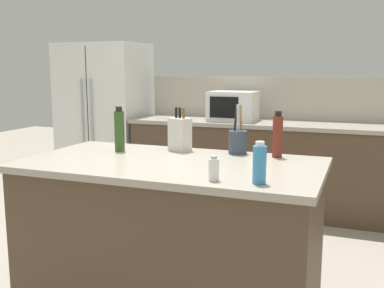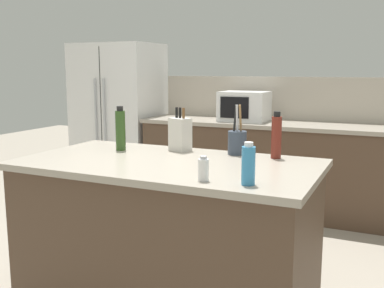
{
  "view_description": "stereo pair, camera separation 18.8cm",
  "coord_description": "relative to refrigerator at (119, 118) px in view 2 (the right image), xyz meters",
  "views": [
    {
      "loc": [
        1.06,
        -2.39,
        1.48
      ],
      "look_at": [
        0.0,
        0.35,
        0.99
      ],
      "focal_mm": 42.0,
      "sensor_mm": 36.0,
      "label": 1
    },
    {
      "loc": [
        1.23,
        -2.31,
        1.48
      ],
      "look_at": [
        0.0,
        0.35,
        0.99
      ],
      "focal_mm": 42.0,
      "sensor_mm": 36.0,
      "label": 2
    }
  ],
  "objects": [
    {
      "name": "back_counter_run",
      "position": [
        2.16,
        -0.05,
        -0.42
      ],
      "size": [
        3.26,
        0.66,
        0.94
      ],
      "color": "#4C3828",
      "rests_on": "ground_plane"
    },
    {
      "name": "wall_backsplash",
      "position": [
        2.16,
        0.27,
        0.28
      ],
      "size": [
        3.22,
        0.03,
        0.46
      ],
      "primitive_type": "cube",
      "color": "#B2A899",
      "rests_on": "back_counter_run"
    },
    {
      "name": "kitchen_island",
      "position": [
        1.86,
        -2.25,
        -0.42
      ],
      "size": [
        1.78,
        0.95,
        0.94
      ],
      "color": "#4C3828",
      "rests_on": "ground_plane"
    },
    {
      "name": "refrigerator",
      "position": [
        0.0,
        0.0,
        0.0
      ],
      "size": [
        0.97,
        0.75,
        1.78
      ],
      "color": "white",
      "rests_on": "ground_plane"
    },
    {
      "name": "microwave",
      "position": [
        1.61,
        -0.05,
        0.21
      ],
      "size": [
        0.49,
        0.39,
        0.31
      ],
      "color": "white",
      "rests_on": "back_counter_run"
    },
    {
      "name": "knife_block",
      "position": [
        1.77,
        -1.91,
        0.16
      ],
      "size": [
        0.16,
        0.14,
        0.29
      ],
      "rotation": [
        0.0,
        0.0,
        -0.34
      ],
      "color": "beige",
      "rests_on": "kitchen_island"
    },
    {
      "name": "utensil_crock",
      "position": [
        2.16,
        -1.87,
        0.13
      ],
      "size": [
        0.12,
        0.12,
        0.32
      ],
      "color": "#333D4C",
      "rests_on": "kitchen_island"
    },
    {
      "name": "salt_shaker",
      "position": [
        2.24,
        -2.6,
        0.11
      ],
      "size": [
        0.05,
        0.05,
        0.12
      ],
      "color": "silver",
      "rests_on": "kitchen_island"
    },
    {
      "name": "vinegar_bottle",
      "position": [
        2.42,
        -1.89,
        0.19
      ],
      "size": [
        0.06,
        0.06,
        0.29
      ],
      "color": "maroon",
      "rests_on": "kitchen_island"
    },
    {
      "name": "olive_oil_bottle",
      "position": [
        1.4,
        -2.06,
        0.19
      ],
      "size": [
        0.07,
        0.07,
        0.3
      ],
      "color": "#2D4C1E",
      "rests_on": "kitchen_island"
    },
    {
      "name": "dish_soap_bottle",
      "position": [
        2.46,
        -2.58,
        0.15
      ],
      "size": [
        0.07,
        0.07,
        0.2
      ],
      "color": "#3384BC",
      "rests_on": "kitchen_island"
    }
  ]
}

